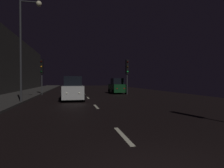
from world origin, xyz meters
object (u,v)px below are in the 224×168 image
at_px(traffic_light_far_right, 127,69).
at_px(car_approaching_headlights, 73,89).
at_px(car_parked_right_far, 117,86).
at_px(traffic_light_far_left, 42,69).
at_px(streetlamp_overhead, 26,36).

height_order(traffic_light_far_right, car_approaching_headlights, traffic_light_far_right).
distance_m(traffic_light_far_right, car_parked_right_far, 3.37).
bearing_deg(car_parked_right_far, traffic_light_far_left, 93.77).
height_order(traffic_light_far_left, car_approaching_headlights, traffic_light_far_left).
bearing_deg(streetlamp_overhead, car_approaching_headlights, 27.70).
bearing_deg(car_approaching_headlights, streetlamp_overhead, -62.30).
relative_size(car_approaching_headlights, car_parked_right_far, 1.04).
height_order(traffic_light_far_right, streetlamp_overhead, streetlamp_overhead).
bearing_deg(traffic_light_far_left, streetlamp_overhead, 11.45).
xyz_separation_m(traffic_light_far_left, traffic_light_far_right, (10.88, -1.66, 0.01)).
distance_m(streetlamp_overhead, car_parked_right_far, 14.94).
distance_m(traffic_light_far_right, streetlamp_overhead, 13.50).
distance_m(traffic_light_far_left, car_parked_right_far, 10.36).
height_order(car_approaching_headlights, car_parked_right_far, car_approaching_headlights).
relative_size(streetlamp_overhead, car_approaching_headlights, 1.86).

